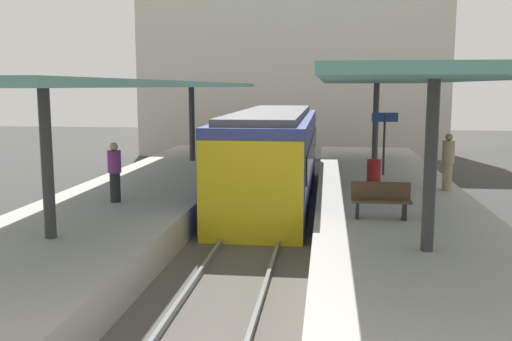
{
  "coord_description": "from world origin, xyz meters",
  "views": [
    {
      "loc": [
        1.87,
        -15.81,
        4.12
      ],
      "look_at": [
        -0.4,
        2.32,
        1.42
      ],
      "focal_mm": 40.06,
      "sensor_mm": 36.0,
      "label": 1
    }
  ],
  "objects_px": {
    "litter_bin": "(374,172)",
    "passenger_near_bench": "(115,171)",
    "commuter_train": "(272,157)",
    "platform_bench": "(381,199)",
    "platform_sign": "(385,129)",
    "passenger_mid_platform": "(448,161)"
  },
  "relations": [
    {
      "from": "litter_bin",
      "to": "passenger_mid_platform",
      "type": "distance_m",
      "value": 2.33
    },
    {
      "from": "commuter_train",
      "to": "litter_bin",
      "type": "height_order",
      "value": "commuter_train"
    },
    {
      "from": "passenger_near_bench",
      "to": "platform_sign",
      "type": "bearing_deg",
      "value": 36.71
    },
    {
      "from": "platform_bench",
      "to": "platform_sign",
      "type": "distance_m",
      "value": 6.94
    },
    {
      "from": "litter_bin",
      "to": "passenger_near_bench",
      "type": "distance_m",
      "value": 8.13
    },
    {
      "from": "platform_bench",
      "to": "litter_bin",
      "type": "xyz_separation_m",
      "value": [
        0.21,
        4.84,
        -0.06
      ]
    },
    {
      "from": "platform_sign",
      "to": "litter_bin",
      "type": "distance_m",
      "value": 2.37
    },
    {
      "from": "platform_sign",
      "to": "litter_bin",
      "type": "height_order",
      "value": "platform_sign"
    },
    {
      "from": "platform_bench",
      "to": "passenger_near_bench",
      "type": "height_order",
      "value": "passenger_near_bench"
    },
    {
      "from": "platform_bench",
      "to": "platform_sign",
      "type": "bearing_deg",
      "value": 84.12
    },
    {
      "from": "commuter_train",
      "to": "platform_bench",
      "type": "relative_size",
      "value": 8.2
    },
    {
      "from": "platform_bench",
      "to": "passenger_near_bench",
      "type": "bearing_deg",
      "value": 171.21
    },
    {
      "from": "passenger_near_bench",
      "to": "passenger_mid_platform",
      "type": "bearing_deg",
      "value": 17.35
    },
    {
      "from": "platform_bench",
      "to": "passenger_mid_platform",
      "type": "distance_m",
      "value": 4.64
    },
    {
      "from": "platform_sign",
      "to": "passenger_mid_platform",
      "type": "bearing_deg",
      "value": -60.06
    },
    {
      "from": "passenger_near_bench",
      "to": "commuter_train",
      "type": "bearing_deg",
      "value": 51.05
    },
    {
      "from": "commuter_train",
      "to": "platform_sign",
      "type": "distance_m",
      "value": 4.08
    },
    {
      "from": "passenger_near_bench",
      "to": "passenger_mid_platform",
      "type": "relative_size",
      "value": 0.94
    },
    {
      "from": "commuter_train",
      "to": "platform_bench",
      "type": "xyz_separation_m",
      "value": [
        3.16,
        -5.81,
        -0.26
      ]
    },
    {
      "from": "platform_sign",
      "to": "passenger_mid_platform",
      "type": "height_order",
      "value": "platform_sign"
    },
    {
      "from": "commuter_train",
      "to": "litter_bin",
      "type": "relative_size",
      "value": 14.35
    },
    {
      "from": "platform_bench",
      "to": "passenger_near_bench",
      "type": "distance_m",
      "value": 7.08
    }
  ]
}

